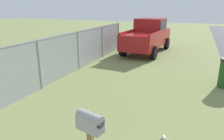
{
  "coord_description": "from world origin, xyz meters",
  "views": [
    {
      "loc": [
        1.01,
        -1.21,
        2.85
      ],
      "look_at": [
        6.27,
        0.95,
        1.1
      ],
      "focal_mm": 33.41,
      "sensor_mm": 36.0,
      "label": 1
    }
  ],
  "objects": [
    {
      "name": "pickup_truck",
      "position": [
        14.21,
        1.73,
        1.1
      ],
      "size": [
        5.19,
        2.36,
        2.09
      ],
      "rotation": [
        0.0,
        0.0,
        -0.07
      ],
      "color": "maroon",
      "rests_on": "ground"
    },
    {
      "name": "fence_section",
      "position": [
        7.83,
        3.79,
        0.96
      ],
      "size": [
        13.04,
        0.07,
        1.78
      ],
      "color": "#9EA3A8",
      "rests_on": "ground"
    },
    {
      "name": "mailbox",
      "position": [
        3.6,
        0.24,
        0.97
      ],
      "size": [
        0.31,
        0.5,
        1.23
      ],
      "rotation": [
        0.0,
        0.0,
        -0.25
      ],
      "color": "brown",
      "rests_on": "ground"
    },
    {
      "name": "litter_cup_midfield_b",
      "position": [
        5.14,
        -0.77,
        0.04
      ],
      "size": [
        0.12,
        0.11,
        0.08
      ],
      "primitive_type": "cylinder",
      "rotation": [
        0.0,
        1.57,
        0.42
      ],
      "color": "white",
      "rests_on": "ground"
    }
  ]
}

